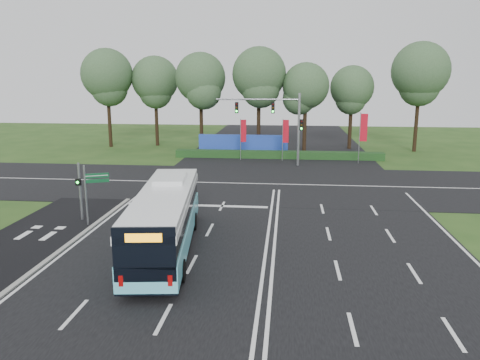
# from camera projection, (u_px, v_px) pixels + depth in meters

# --- Properties ---
(ground) EXTENTS (120.00, 120.00, 0.00)m
(ground) POSITION_uv_depth(u_px,v_px,m) (268.00, 232.00, 25.99)
(ground) COLOR #244717
(ground) RESTS_ON ground
(road_main) EXTENTS (20.00, 120.00, 0.04)m
(road_main) POSITION_uv_depth(u_px,v_px,m) (268.00, 232.00, 25.98)
(road_main) COLOR black
(road_main) RESTS_ON ground
(road_cross) EXTENTS (120.00, 14.00, 0.05)m
(road_cross) POSITION_uv_depth(u_px,v_px,m) (275.00, 184.00, 37.64)
(road_cross) COLOR black
(road_cross) RESTS_ON ground
(bike_path) EXTENTS (5.00, 18.00, 0.06)m
(bike_path) POSITION_uv_depth(u_px,v_px,m) (26.00, 243.00, 24.31)
(bike_path) COLOR black
(bike_path) RESTS_ON ground
(kerb_strip) EXTENTS (0.25, 18.00, 0.12)m
(kerb_strip) POSITION_uv_depth(u_px,v_px,m) (70.00, 244.00, 24.06)
(kerb_strip) COLOR gray
(kerb_strip) RESTS_ON ground
(city_bus) EXTENTS (3.82, 11.76, 3.32)m
(city_bus) POSITION_uv_depth(u_px,v_px,m) (166.00, 219.00, 22.85)
(city_bus) COLOR #64D5E9
(city_bus) RESTS_ON ground
(pedestrian_signal) EXTENTS (0.30, 0.42, 3.52)m
(pedestrian_signal) POSITION_uv_depth(u_px,v_px,m) (80.00, 190.00, 27.71)
(pedestrian_signal) COLOR gray
(pedestrian_signal) RESTS_ON ground
(street_sign) EXTENTS (1.30, 0.59, 3.56)m
(street_sign) POSITION_uv_depth(u_px,v_px,m) (91.00, 187.00, 26.80)
(street_sign) COLOR gray
(street_sign) RESTS_ON ground
(banner_flag_left) EXTENTS (0.60, 0.28, 4.31)m
(banner_flag_left) POSITION_uv_depth(u_px,v_px,m) (243.00, 133.00, 48.20)
(banner_flag_left) COLOR gray
(banner_flag_left) RESTS_ON ground
(banner_flag_mid) EXTENTS (0.64, 0.12, 4.36)m
(banner_flag_mid) POSITION_uv_depth(u_px,v_px,m) (285.00, 134.00, 47.54)
(banner_flag_mid) COLOR gray
(banner_flag_mid) RESTS_ON ground
(banner_flag_right) EXTENTS (0.75, 0.11, 5.10)m
(banner_flag_right) POSITION_uv_depth(u_px,v_px,m) (363.00, 131.00, 46.05)
(banner_flag_right) COLOR gray
(banner_flag_right) RESTS_ON ground
(traffic_light_gantry) EXTENTS (8.41, 0.28, 7.00)m
(traffic_light_gantry) POSITION_uv_depth(u_px,v_px,m) (280.00, 118.00, 44.89)
(traffic_light_gantry) COLOR gray
(traffic_light_gantry) RESTS_ON ground
(hedge) EXTENTS (22.00, 1.20, 0.80)m
(hedge) POSITION_uv_depth(u_px,v_px,m) (278.00, 155.00, 49.71)
(hedge) COLOR #163D19
(hedge) RESTS_ON ground
(blue_hoarding) EXTENTS (10.00, 0.30, 2.20)m
(blue_hoarding) POSITION_uv_depth(u_px,v_px,m) (243.00, 145.00, 52.39)
(blue_hoarding) COLOR #2043B2
(blue_hoarding) RESTS_ON ground
(eucalyptus_row) EXTENTS (42.99, 8.78, 12.45)m
(eucalyptus_row) POSITION_uv_depth(u_px,v_px,m) (253.00, 77.00, 54.68)
(eucalyptus_row) COLOR black
(eucalyptus_row) RESTS_ON ground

